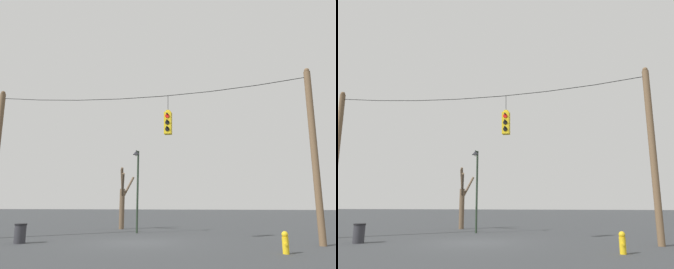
% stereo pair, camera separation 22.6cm
% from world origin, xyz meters
% --- Properties ---
extents(ground_plane, '(200.00, 200.00, 0.00)m').
position_xyz_m(ground_plane, '(0.00, 0.00, 0.00)').
color(ground_plane, '#383A3D').
extents(utility_pole_right, '(0.29, 0.29, 7.72)m').
position_xyz_m(utility_pole_right, '(7.80, 0.31, 3.85)').
color(utility_pole_right, brown).
rests_on(utility_pole_right, ground_plane).
extents(span_wire, '(15.61, 0.03, 0.50)m').
position_xyz_m(span_wire, '(0.00, 0.31, 6.99)').
color(span_wire, black).
extents(traffic_light_near_right_pole, '(0.34, 0.46, 1.92)m').
position_xyz_m(traffic_light_near_right_pole, '(1.37, 0.30, 5.48)').
color(traffic_light_near_right_pole, yellow).
extents(street_lamp, '(0.40, 0.71, 4.90)m').
position_xyz_m(street_lamp, '(-1.39, 4.56, 3.36)').
color(street_lamp, '#233323').
rests_on(street_lamp, ground_plane).
extents(bare_tree, '(0.99, 2.91, 4.14)m').
position_xyz_m(bare_tree, '(-3.29, 7.54, 2.01)').
color(bare_tree, brown).
rests_on(bare_tree, ground_plane).
extents(fire_hydrant, '(0.22, 0.30, 0.75)m').
position_xyz_m(fire_hydrant, '(5.99, -2.29, 0.38)').
color(fire_hydrant, gold).
rests_on(fire_hydrant, ground_plane).
extents(trash_bin, '(0.52, 0.52, 0.83)m').
position_xyz_m(trash_bin, '(-4.88, -1.29, 0.42)').
color(trash_bin, '#2D2D33').
rests_on(trash_bin, ground_plane).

